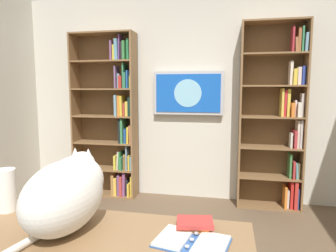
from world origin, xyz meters
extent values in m
cube|color=beige|center=(0.00, -2.23, 1.35)|extent=(4.52, 0.06, 2.70)
cube|color=brown|center=(-1.44, -2.04, 1.12)|extent=(0.02, 0.28, 2.24)
cube|color=brown|center=(-0.71, -2.04, 1.12)|extent=(0.02, 0.28, 2.24)
cube|color=brown|center=(-1.07, -2.17, 1.12)|extent=(0.76, 0.01, 2.24)
cube|color=brown|center=(-1.07, -2.04, 0.01)|extent=(0.71, 0.27, 0.02)
cube|color=brown|center=(-1.07, -2.04, 0.38)|extent=(0.71, 0.27, 0.02)
cube|color=brown|center=(-1.07, -2.04, 0.75)|extent=(0.71, 0.27, 0.02)
cube|color=brown|center=(-1.07, -2.04, 1.12)|extent=(0.71, 0.27, 0.02)
cube|color=brown|center=(-1.07, -2.04, 1.49)|extent=(0.71, 0.27, 0.02)
cube|color=brown|center=(-1.07, -2.04, 1.86)|extent=(0.71, 0.27, 0.02)
cube|color=brown|center=(-1.07, -2.04, 2.23)|extent=(0.71, 0.27, 0.02)
cube|color=navy|center=(-1.41, -2.04, 0.15)|extent=(0.02, 0.20, 0.25)
cube|color=red|center=(-1.38, -2.03, 0.19)|extent=(0.04, 0.23, 0.33)
cube|color=red|center=(-1.33, -2.04, 0.19)|extent=(0.03, 0.21, 0.34)
cube|color=beige|center=(-1.30, -2.04, 0.13)|extent=(0.03, 0.16, 0.22)
cube|color=orange|center=(-1.27, -2.03, 0.15)|extent=(0.03, 0.20, 0.26)
cube|color=olive|center=(-1.41, -2.05, 0.48)|extent=(0.02, 0.16, 0.19)
cube|color=#5E9D9F|center=(-1.38, -2.05, 0.48)|extent=(0.03, 0.20, 0.19)
cube|color=#AB312F|center=(-1.34, -2.03, 0.50)|extent=(0.03, 0.21, 0.21)
cube|color=#417F43|center=(-1.31, -2.04, 0.54)|extent=(0.02, 0.16, 0.30)
cube|color=beige|center=(-1.41, -2.05, 0.93)|extent=(0.02, 0.20, 0.33)
cube|color=beige|center=(-1.37, -2.03, 0.93)|extent=(0.03, 0.16, 0.33)
cube|color=#B13338|center=(-1.34, -2.03, 0.87)|extent=(0.03, 0.23, 0.21)
cube|color=silver|center=(-1.30, -2.03, 0.85)|extent=(0.03, 0.12, 0.18)
cube|color=beige|center=(-1.41, -2.03, 1.27)|extent=(0.03, 0.12, 0.28)
cube|color=beige|center=(-1.36, -2.02, 1.22)|extent=(0.04, 0.21, 0.17)
cube|color=silver|center=(-1.33, -2.05, 1.23)|extent=(0.02, 0.16, 0.19)
cube|color=orange|center=(-1.30, -2.03, 1.21)|extent=(0.04, 0.24, 0.16)
cube|color=gold|center=(-1.25, -2.03, 1.29)|extent=(0.03, 0.12, 0.32)
cube|color=red|center=(-1.21, -2.05, 1.29)|extent=(0.04, 0.18, 0.32)
cube|color=#E2BD48|center=(-1.18, -2.05, 1.30)|extent=(0.02, 0.20, 0.33)
cube|color=#2E429E|center=(-1.40, -2.04, 1.61)|extent=(0.03, 0.15, 0.21)
cube|color=beige|center=(-1.35, -2.03, 1.60)|extent=(0.04, 0.15, 0.20)
cube|color=gold|center=(-1.31, -2.02, 1.60)|extent=(0.04, 0.17, 0.19)
cube|color=beige|center=(-1.27, -2.04, 1.64)|extent=(0.03, 0.14, 0.27)
cube|color=#6C94AD|center=(-1.40, -2.03, 1.98)|extent=(0.03, 0.21, 0.21)
cube|color=#367E50|center=(-1.37, -2.05, 2.02)|extent=(0.02, 0.19, 0.29)
cube|color=#A05E37|center=(-1.34, -2.04, 2.01)|extent=(0.03, 0.14, 0.28)
cube|color=#9A5F3A|center=(-1.30, -2.03, 1.96)|extent=(0.04, 0.17, 0.16)
cube|color=#AA2D37|center=(-1.27, -2.03, 2.02)|extent=(0.02, 0.13, 0.29)
cube|color=brown|center=(0.65, -2.04, 1.09)|extent=(0.02, 0.28, 2.19)
cube|color=brown|center=(1.49, -2.04, 1.09)|extent=(0.02, 0.28, 2.19)
cube|color=brown|center=(1.07, -2.17, 1.09)|extent=(0.86, 0.01, 2.19)
cube|color=brown|center=(1.07, -2.04, 0.01)|extent=(0.82, 0.27, 0.02)
cube|color=brown|center=(1.07, -2.04, 0.37)|extent=(0.82, 0.27, 0.02)
cube|color=brown|center=(1.07, -2.04, 0.73)|extent=(0.82, 0.27, 0.02)
cube|color=brown|center=(1.07, -2.04, 1.09)|extent=(0.82, 0.27, 0.02)
cube|color=brown|center=(1.07, -2.04, 1.45)|extent=(0.82, 0.27, 0.02)
cube|color=brown|center=(1.07, -2.04, 1.82)|extent=(0.82, 0.27, 0.02)
cube|color=brown|center=(1.07, -2.04, 2.18)|extent=(0.82, 0.27, 0.02)
cube|color=yellow|center=(0.69, -2.04, 0.16)|extent=(0.03, 0.17, 0.27)
cube|color=yellow|center=(0.72, -2.03, 0.11)|extent=(0.02, 0.22, 0.18)
cube|color=#22252F|center=(0.75, -2.04, 0.13)|extent=(0.02, 0.14, 0.21)
cube|color=#804B78|center=(0.79, -2.04, 0.18)|extent=(0.04, 0.21, 0.32)
cube|color=#B23C34|center=(0.82, -2.03, 0.16)|extent=(0.03, 0.23, 0.27)
cube|color=#744980|center=(0.86, -2.05, 0.16)|extent=(0.04, 0.21, 0.29)
cube|color=gold|center=(0.91, -2.03, 0.14)|extent=(0.04, 0.20, 0.24)
cube|color=#A07240|center=(0.95, -2.03, 0.16)|extent=(0.04, 0.16, 0.28)
cube|color=#5D9AAC|center=(0.69, -2.03, 0.47)|extent=(0.03, 0.17, 0.19)
cube|color=gold|center=(0.72, -2.05, 0.48)|extent=(0.02, 0.20, 0.20)
cube|color=#7091A8|center=(0.75, -2.03, 0.54)|extent=(0.02, 0.17, 0.32)
cube|color=olive|center=(0.78, -2.04, 0.48)|extent=(0.04, 0.13, 0.20)
cube|color=#32784B|center=(0.82, -2.03, 0.47)|extent=(0.02, 0.23, 0.18)
cube|color=#378440|center=(0.84, -2.04, 0.50)|extent=(0.02, 0.20, 0.24)
cube|color=beige|center=(0.87, -2.02, 0.50)|extent=(0.03, 0.15, 0.24)
cube|color=gold|center=(0.90, -2.04, 0.48)|extent=(0.03, 0.23, 0.19)
cube|color=#A06143|center=(0.69, -2.03, 0.86)|extent=(0.04, 0.16, 0.24)
cube|color=yellow|center=(0.72, -2.04, 0.85)|extent=(0.03, 0.19, 0.22)
cube|color=#234989|center=(0.76, -2.03, 0.84)|extent=(0.03, 0.17, 0.19)
cube|color=#3B814D|center=(0.80, -2.04, 0.90)|extent=(0.03, 0.21, 0.32)
cube|color=black|center=(0.84, -2.05, 0.90)|extent=(0.03, 0.20, 0.32)
cube|color=black|center=(0.69, -2.03, 1.23)|extent=(0.04, 0.19, 0.24)
cube|color=#E5C045|center=(0.74, -2.03, 1.20)|extent=(0.04, 0.13, 0.19)
cube|color=#B63D31|center=(0.78, -2.03, 1.19)|extent=(0.02, 0.12, 0.17)
cube|color=gold|center=(0.82, -2.05, 1.24)|extent=(0.04, 0.17, 0.27)
cube|color=orange|center=(0.85, -2.03, 1.24)|extent=(0.03, 0.12, 0.27)
cube|color=#6E9DB4|center=(0.88, -2.02, 1.24)|extent=(0.03, 0.19, 0.28)
cube|color=yellow|center=(0.69, -2.04, 1.55)|extent=(0.02, 0.14, 0.16)
cube|color=#22549D|center=(0.71, -2.03, 1.58)|extent=(0.02, 0.22, 0.23)
cube|color=#30704E|center=(0.75, -2.03, 1.57)|extent=(0.03, 0.22, 0.20)
cube|color=#317347|center=(0.77, -2.03, 1.63)|extent=(0.02, 0.19, 0.33)
cube|color=#B02921|center=(0.81, -2.04, 1.55)|extent=(0.04, 0.23, 0.16)
cube|color=#72909F|center=(0.85, -2.05, 1.56)|extent=(0.03, 0.13, 0.19)
cube|color=slate|center=(0.88, -2.03, 1.61)|extent=(0.02, 0.17, 0.29)
cube|color=black|center=(0.68, -2.04, 1.92)|extent=(0.03, 0.17, 0.19)
cube|color=#2F804A|center=(0.71, -2.05, 1.96)|extent=(0.03, 0.15, 0.27)
cube|color=#34783C|center=(0.76, -2.04, 1.94)|extent=(0.03, 0.22, 0.24)
cube|color=black|center=(0.80, -2.02, 1.94)|extent=(0.02, 0.12, 0.23)
cube|color=#70437B|center=(0.82, -2.03, 1.99)|extent=(0.02, 0.15, 0.32)
cube|color=#5A8FAA|center=(0.86, -2.04, 1.96)|extent=(0.04, 0.21, 0.26)
cube|color=gold|center=(0.90, -2.04, 1.92)|extent=(0.03, 0.15, 0.20)
cube|color=#814C82|center=(0.94, -2.03, 1.95)|extent=(0.02, 0.16, 0.25)
cube|color=#B7B7BC|center=(-0.05, -2.15, 1.40)|extent=(0.90, 0.06, 0.56)
cube|color=blue|center=(-0.05, -2.12, 1.40)|extent=(0.83, 0.01, 0.49)
cylinder|color=#8CCCEA|center=(-0.05, -2.11, 1.40)|extent=(0.36, 0.00, 0.36)
cube|color=olive|center=(0.09, 0.45, 0.73)|extent=(1.59, 0.60, 0.03)
ellipsoid|color=white|center=(0.21, 0.43, 0.92)|extent=(0.33, 0.55, 0.35)
ellipsoid|color=white|center=(0.21, 0.30, 0.97)|extent=(0.28, 0.30, 0.26)
sphere|color=white|center=(0.21, 0.24, 1.04)|extent=(0.14, 0.14, 0.14)
cone|color=white|center=(0.17, 0.24, 1.09)|extent=(0.06, 0.06, 0.08)
cone|color=white|center=(0.25, 0.24, 1.09)|extent=(0.06, 0.06, 0.08)
cone|color=beige|center=(0.17, 0.24, 1.09)|extent=(0.04, 0.04, 0.06)
cone|color=beige|center=(0.25, 0.24, 1.09)|extent=(0.04, 0.04, 0.06)
cylinder|color=white|center=(0.31, 0.66, 0.77)|extent=(0.11, 0.38, 0.04)
cube|color=#335999|center=(-0.51, 0.44, 0.75)|extent=(0.19, 0.25, 0.01)
cube|color=#335999|center=(-0.33, 0.41, 0.75)|extent=(0.19, 0.25, 0.01)
cube|color=#335999|center=(-0.42, 0.43, 0.75)|extent=(0.07, 0.22, 0.01)
cube|color=white|center=(-0.51, 0.44, 0.76)|extent=(0.18, 0.23, 0.01)
cube|color=white|center=(-0.33, 0.41, 0.76)|extent=(0.18, 0.23, 0.01)
cylinder|color=silver|center=(-0.41, 0.49, 0.77)|extent=(0.02, 0.02, 0.01)
cylinder|color=silver|center=(-0.42, 0.43, 0.77)|extent=(0.02, 0.02, 0.01)
cylinder|color=silver|center=(-0.44, 0.36, 0.77)|extent=(0.02, 0.02, 0.01)
cylinder|color=white|center=(0.68, 0.27, 0.87)|extent=(0.11, 0.11, 0.25)
cube|color=orange|center=(-0.42, 0.29, 0.76)|extent=(0.16, 0.11, 0.03)
cube|color=#B7332D|center=(-0.42, 0.29, 0.79)|extent=(0.20, 0.16, 0.02)
camera|label=1|loc=(-0.58, 1.72, 1.45)|focal=31.93mm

